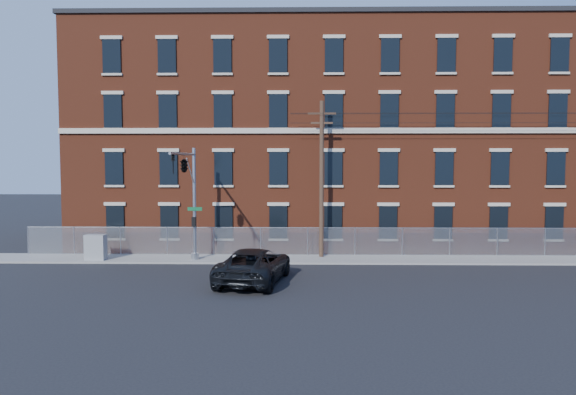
{
  "coord_description": "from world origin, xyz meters",
  "views": [
    {
      "loc": [
        0.52,
        -30.07,
        6.45
      ],
      "look_at": [
        -0.13,
        4.0,
        4.07
      ],
      "focal_mm": 34.7,
      "sensor_mm": 36.0,
      "label": 1
    }
  ],
  "objects_px": {
    "utility_pole_near": "(322,176)",
    "pickup_truck": "(254,265)",
    "traffic_signal_mast": "(187,177)",
    "utility_cabinet": "(96,247)"
  },
  "relations": [
    {
      "from": "utility_pole_near",
      "to": "pickup_truck",
      "type": "distance_m",
      "value": 9.12
    },
    {
      "from": "traffic_signal_mast",
      "to": "utility_cabinet",
      "type": "height_order",
      "value": "traffic_signal_mast"
    },
    {
      "from": "pickup_truck",
      "to": "utility_cabinet",
      "type": "bearing_deg",
      "value": -18.57
    },
    {
      "from": "utility_cabinet",
      "to": "pickup_truck",
      "type": "bearing_deg",
      "value": -23.35
    },
    {
      "from": "utility_pole_near",
      "to": "utility_cabinet",
      "type": "bearing_deg",
      "value": -174.36
    },
    {
      "from": "utility_pole_near",
      "to": "traffic_signal_mast",
      "type": "bearing_deg",
      "value": -156.86
    },
    {
      "from": "utility_cabinet",
      "to": "traffic_signal_mast",
      "type": "bearing_deg",
      "value": -13.08
    },
    {
      "from": "pickup_truck",
      "to": "utility_cabinet",
      "type": "height_order",
      "value": "pickup_truck"
    },
    {
      "from": "traffic_signal_mast",
      "to": "pickup_truck",
      "type": "relative_size",
      "value": 1.08
    },
    {
      "from": "pickup_truck",
      "to": "utility_cabinet",
      "type": "distance_m",
      "value": 11.79
    }
  ]
}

